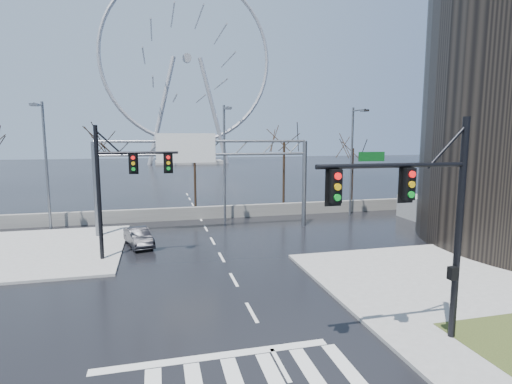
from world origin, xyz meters
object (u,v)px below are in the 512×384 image
object	(u,v)px
signal_mast_far	(119,180)
ferris_wheel	(187,65)
car	(139,237)
sign_gantry	(201,165)
signal_mast_near	(427,210)

from	to	relation	value
signal_mast_far	ferris_wheel	size ratio (longest dim) A/B	0.16
signal_mast_far	ferris_wheel	distance (m)	89.30
ferris_wheel	car	size ratio (longest dim) A/B	13.56
sign_gantry	ferris_wheel	bearing A→B (deg)	86.16
signal_mast_near	signal_mast_far	distance (m)	17.03
signal_mast_far	car	distance (m)	5.21
signal_mast_near	signal_mast_far	world-z (taller)	same
ferris_wheel	car	bearing A→B (deg)	-96.88
ferris_wheel	car	xyz separation A→B (m)	(-10.02, -83.10, -25.52)
sign_gantry	car	distance (m)	7.20
signal_mast_near	signal_mast_far	size ratio (longest dim) A/B	1.00
sign_gantry	car	world-z (taller)	sign_gantry
sign_gantry	signal_mast_far	bearing A→B (deg)	-132.47
sign_gantry	ferris_wheel	distance (m)	82.91
ferris_wheel	signal_mast_near	bearing A→B (deg)	-89.92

